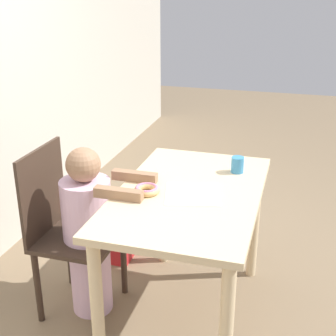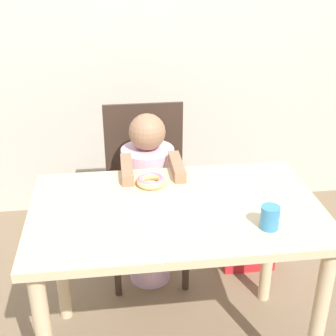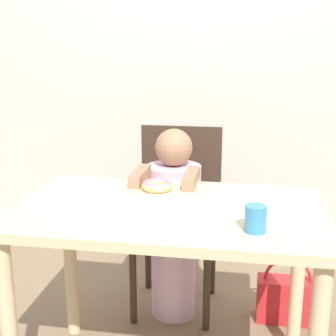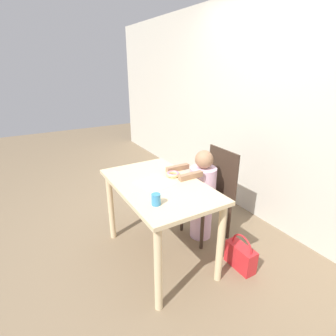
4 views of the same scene
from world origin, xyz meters
name	(u,v)px [view 4 (image 4 of 4)]	position (x,y,z in m)	size (l,w,h in m)	color
ground_plane	(160,255)	(0.00, 0.00, 0.00)	(12.00, 12.00, 0.00)	#7A664C
wall_back	(275,115)	(0.00, 1.41, 1.25)	(8.00, 0.05, 2.50)	beige
dining_table	(159,196)	(0.00, 0.00, 0.66)	(1.16, 0.70, 0.78)	beige
chair	(212,193)	(-0.07, 0.67, 0.49)	(0.43, 0.42, 0.95)	#38281E
child_figure	(202,196)	(-0.07, 0.54, 0.49)	(0.28, 0.49, 0.98)	silver
donut	(173,174)	(-0.08, 0.20, 0.80)	(0.13, 0.13, 0.04)	#DBB270
napkin	(155,183)	(-0.03, -0.03, 0.78)	(0.33, 0.33, 0.00)	white
handbag	(241,256)	(0.51, 0.57, 0.12)	(0.29, 0.12, 0.34)	red
cup	(156,199)	(0.31, -0.19, 0.82)	(0.07, 0.07, 0.09)	teal
plate	(153,181)	(-0.06, -0.02, 0.78)	(0.17, 0.17, 0.01)	white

